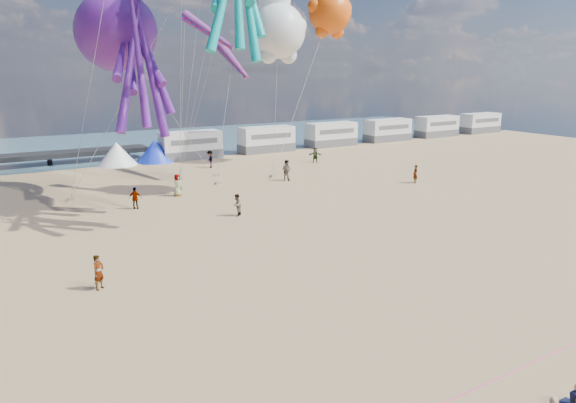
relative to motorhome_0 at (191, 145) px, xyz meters
The scene contains 29 objects.
ground 40.48m from the motorhome_0, 98.53° to the right, with size 120.00×120.00×0.00m, color tan.
water 16.22m from the motorhome_0, 111.80° to the left, with size 120.00×120.00×0.00m, color #375B6A.
motorhome_0 is the anchor object (origin of this frame).
motorhome_1 9.50m from the motorhome_0, ahead, with size 6.60×2.50×3.00m, color silver.
motorhome_2 19.00m from the motorhome_0, ahead, with size 6.60×2.50×3.00m, color silver.
motorhome_3 28.50m from the motorhome_0, ahead, with size 6.60×2.50×3.00m, color silver.
motorhome_4 38.00m from the motorhome_0, ahead, with size 6.60×2.50×3.00m, color silver.
motorhome_5 47.50m from the motorhome_0, ahead, with size 6.60×2.50×3.00m, color silver.
tent_white 8.01m from the motorhome_0, behind, with size 4.00×4.00×2.40m, color white.
tent_blue 4.01m from the motorhome_0, behind, with size 4.00×4.00×2.40m, color #1933CC.
rope_line 45.42m from the motorhome_0, 97.59° to the right, with size 0.03×0.03×34.00m, color #F2338C.
standing_person 35.12m from the motorhome_0, 116.96° to the right, with size 0.59×0.39×1.62m, color tan.
beachgoer_1 24.23m from the motorhome_0, 103.14° to the right, with size 0.74×0.48×1.52m, color #7F6659.
beachgoer_2 6.30m from the motorhome_0, 92.87° to the right, with size 0.84×0.65×1.73m, color #7F6659.
beachgoer_3 21.35m from the motorhome_0, 120.77° to the right, with size 1.02×0.59×1.58m, color #7F6659.
beachgoer_4 13.89m from the motorhome_0, 40.86° to the right, with size 0.92×0.38×1.57m, color #7F6659.
beachgoer_5 25.26m from the motorhome_0, 60.97° to the right, with size 1.47×0.47×1.58m, color #7F6659.
beachgoer_6 17.60m from the motorhome_0, 113.73° to the right, with size 0.64×0.42×1.74m, color #7F6659.
beachgoer_7 15.75m from the motorhome_0, 78.35° to the right, with size 0.91×0.59×1.86m, color #7F6659.
sandbag_a 19.80m from the motorhome_0, 137.31° to the right, with size 0.50×0.35×0.22m, color gray.
sandbag_b 14.07m from the motorhome_0, 101.00° to the right, with size 0.50×0.35×0.22m, color gray.
sandbag_c 13.87m from the motorhome_0, 77.89° to the right, with size 0.50×0.35×0.22m, color gray.
sandbag_d 10.68m from the motorhome_0, 97.85° to the right, with size 0.50×0.35×0.22m, color gray.
sandbag_e 11.77m from the motorhome_0, 115.44° to the right, with size 0.50×0.35×0.22m, color gray.
kite_octopus_purple 20.06m from the motorhome_0, 127.30° to the right, with size 4.65×10.85×12.39m, color #5D1C90, non-canonical shape.
kite_panda 21.89m from the motorhome_0, 88.80° to the right, with size 4.90×4.61×6.92m, color white, non-canonical shape.
kite_teddy_orange 20.35m from the motorhome_0, 38.60° to the right, with size 5.24×4.93×7.40m, color #FF5B0D, non-canonical shape.
windsock_mid 14.12m from the motorhome_0, 88.67° to the right, with size 1.00×6.84×6.84m, color red, non-canonical shape.
windsock_right 19.57m from the motorhome_0, 103.79° to the right, with size 0.90×5.40×5.40m, color red, non-canonical shape.
Camera 1 is at (-13.55, -14.00, 9.57)m, focal length 32.00 mm.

